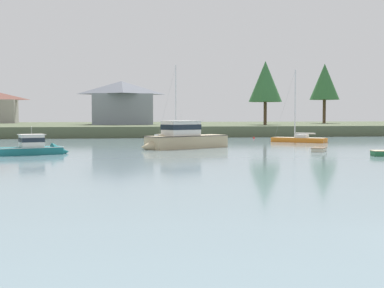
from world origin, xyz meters
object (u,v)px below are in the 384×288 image
at_px(cruiser_sand, 180,142).
at_px(sailboat_orange, 299,141).
at_px(cruiser_teal, 37,150).
at_px(dinghy_cream, 319,150).
at_px(mooring_buoy_red, 254,138).
at_px(sailboat_white, 179,139).

height_order(cruiser_sand, sailboat_orange, sailboat_orange).
relative_size(cruiser_sand, cruiser_teal, 1.58).
distance_m(dinghy_cream, sailboat_orange, 17.64).
bearing_deg(sailboat_orange, mooring_buoy_red, 101.63).
xyz_separation_m(cruiser_sand, sailboat_orange, (16.90, 10.15, -0.48)).
height_order(dinghy_cream, sailboat_white, sailboat_white).
xyz_separation_m(dinghy_cream, sailboat_orange, (4.38, 17.09, 0.07)).
relative_size(cruiser_sand, sailboat_orange, 1.08).
xyz_separation_m(dinghy_cream, cruiser_teal, (-26.26, 0.37, 0.28)).
xyz_separation_m(cruiser_sand, sailboat_white, (2.54, 17.75, -0.45)).
height_order(cruiser_teal, sailboat_white, sailboat_white).
xyz_separation_m(cruiser_sand, mooring_buoy_red, (14.40, 22.29, -0.62)).
relative_size(sailboat_orange, sailboat_white, 0.89).
bearing_deg(sailboat_white, cruiser_sand, -98.15).
bearing_deg(cruiser_teal, cruiser_sand, 25.55).
bearing_deg(sailboat_orange, cruiser_teal, -151.38).
height_order(dinghy_cream, cruiser_sand, cruiser_sand).
relative_size(dinghy_cream, sailboat_orange, 0.32).
height_order(sailboat_orange, mooring_buoy_red, sailboat_orange).
bearing_deg(dinghy_cream, cruiser_sand, 150.99).
bearing_deg(sailboat_white, mooring_buoy_red, 20.93).
bearing_deg(dinghy_cream, cruiser_teal, 179.19).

